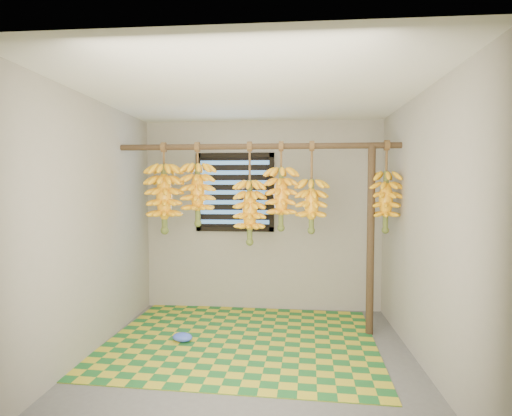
# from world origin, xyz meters

# --- Properties ---
(floor) EXTENTS (3.00, 3.00, 0.01)m
(floor) POSITION_xyz_m (0.00, 0.00, -0.01)
(floor) COLOR #535353
(floor) RESTS_ON ground
(ceiling) EXTENTS (3.00, 3.00, 0.01)m
(ceiling) POSITION_xyz_m (0.00, 0.00, 2.40)
(ceiling) COLOR silver
(ceiling) RESTS_ON wall_back
(wall_back) EXTENTS (3.00, 0.01, 2.40)m
(wall_back) POSITION_xyz_m (0.00, 1.50, 1.20)
(wall_back) COLOR gray
(wall_back) RESTS_ON floor
(wall_left) EXTENTS (0.01, 3.00, 2.40)m
(wall_left) POSITION_xyz_m (-1.50, 0.00, 1.20)
(wall_left) COLOR gray
(wall_left) RESTS_ON floor
(wall_right) EXTENTS (0.01, 3.00, 2.40)m
(wall_right) POSITION_xyz_m (1.50, 0.00, 1.20)
(wall_right) COLOR gray
(wall_right) RESTS_ON floor
(window) EXTENTS (1.00, 0.04, 1.00)m
(window) POSITION_xyz_m (-0.35, 1.48, 1.50)
(window) COLOR black
(window) RESTS_ON wall_back
(hanging_pole) EXTENTS (3.00, 0.06, 0.06)m
(hanging_pole) POSITION_xyz_m (0.00, 0.70, 2.00)
(hanging_pole) COLOR #48331F
(hanging_pole) RESTS_ON wall_left
(support_post) EXTENTS (0.08, 0.08, 2.00)m
(support_post) POSITION_xyz_m (1.20, 0.70, 1.00)
(support_post) COLOR #48331F
(support_post) RESTS_ON floor
(woven_mat) EXTENTS (2.78, 2.27, 0.01)m
(woven_mat) POSITION_xyz_m (-0.14, 0.41, 0.01)
(woven_mat) COLOR #1C6027
(woven_mat) RESTS_ON floor
(plastic_bag) EXTENTS (0.24, 0.20, 0.09)m
(plastic_bag) POSITION_xyz_m (-0.72, 0.31, 0.05)
(plastic_bag) COLOR blue
(plastic_bag) RESTS_ON woven_mat
(banana_bunch_a) EXTENTS (0.38, 0.38, 0.98)m
(banana_bunch_a) POSITION_xyz_m (-1.02, 0.70, 1.44)
(banana_bunch_a) COLOR brown
(banana_bunch_a) RESTS_ON hanging_pole
(banana_bunch_b) EXTENTS (0.37, 0.37, 0.90)m
(banana_bunch_b) POSITION_xyz_m (-0.65, 0.70, 1.49)
(banana_bunch_b) COLOR brown
(banana_bunch_b) RESTS_ON hanging_pole
(banana_bunch_c) EXTENTS (0.33, 0.33, 1.10)m
(banana_bunch_c) POSITION_xyz_m (-0.08, 0.70, 1.30)
(banana_bunch_c) COLOR brown
(banana_bunch_c) RESTS_ON hanging_pole
(banana_bunch_d) EXTENTS (0.34, 0.34, 0.94)m
(banana_bunch_d) POSITION_xyz_m (0.26, 0.70, 1.44)
(banana_bunch_d) COLOR brown
(banana_bunch_d) RESTS_ON hanging_pole
(banana_bunch_e) EXTENTS (0.32, 0.32, 0.97)m
(banana_bunch_e) POSITION_xyz_m (0.58, 0.70, 1.37)
(banana_bunch_e) COLOR brown
(banana_bunch_e) RESTS_ON hanging_pole
(banana_bunch_f) EXTENTS (0.31, 0.31, 0.95)m
(banana_bunch_f) POSITION_xyz_m (1.35, 0.70, 1.42)
(banana_bunch_f) COLOR brown
(banana_bunch_f) RESTS_ON hanging_pole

